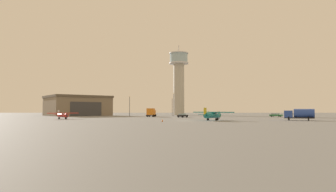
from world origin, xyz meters
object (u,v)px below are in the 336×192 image
object	(u,v)px
car_black	(183,115)
light_post_north	(172,105)
airplane_teal	(212,115)
traffic_cone_near_left	(162,120)
light_post_west	(174,102)
control_tower	(179,78)
truck_box_orange	(151,112)
car_green	(276,115)
light_post_east	(130,104)
airplane_red	(63,115)
truck_fuel_tanker_blue	(300,114)

from	to	relation	value
car_black	light_post_north	world-z (taller)	light_post_north
airplane_teal	traffic_cone_near_left	bearing A→B (deg)	157.35
light_post_north	light_post_west	bearing A→B (deg)	-76.99
airplane_teal	control_tower	bearing A→B (deg)	41.62
truck_box_orange	car_green	xyz separation A→B (m)	(47.38, -2.11, -1.02)
car_black	light_post_west	world-z (taller)	light_post_west
airplane_teal	traffic_cone_near_left	world-z (taller)	airplane_teal
control_tower	light_post_east	distance (m)	39.63
light_post_west	airplane_red	bearing A→B (deg)	-130.58
light_post_east	airplane_teal	bearing A→B (deg)	-60.48
control_tower	light_post_west	xyz separation A→B (m)	(-3.37, -25.53, -13.59)
truck_box_orange	light_post_north	bearing A→B (deg)	-24.36
truck_box_orange	traffic_cone_near_left	distance (m)	46.78
car_green	light_post_north	distance (m)	42.21
car_green	car_black	world-z (taller)	same
airplane_teal	light_post_east	bearing A→B (deg)	67.64
light_post_west	traffic_cone_near_left	bearing A→B (deg)	-94.10
car_black	car_green	bearing A→B (deg)	-38.48
truck_box_orange	light_post_east	xyz separation A→B (m)	(-9.20, 6.68, 3.24)
light_post_east	traffic_cone_near_left	xyz separation A→B (m)	(14.09, -53.18, -4.65)
control_tower	truck_box_orange	world-z (taller)	control_tower
light_post_west	light_post_east	bearing A→B (deg)	-166.35
control_tower	light_post_north	bearing A→B (deg)	-99.77
car_green	airplane_teal	bearing A→B (deg)	-83.64
control_tower	airplane_red	world-z (taller)	control_tower
car_green	light_post_north	xyz separation A→B (m)	(-38.96, 15.75, 4.02)
control_tower	car_green	xyz separation A→B (m)	(35.00, -38.74, -18.66)
car_green	light_post_west	size ratio (longest dim) A/B	0.45
airplane_teal	light_post_west	bearing A→B (deg)	47.12
truck_fuel_tanker_blue	light_post_west	distance (m)	58.54
car_green	truck_box_orange	bearing A→B (deg)	-137.29
car_green	light_post_west	world-z (taller)	light_post_west
car_black	traffic_cone_near_left	world-z (taller)	car_black
airplane_teal	traffic_cone_near_left	distance (m)	13.99
truck_fuel_tanker_blue	light_post_north	distance (m)	60.96
car_green	traffic_cone_near_left	size ratio (longest dim) A/B	6.36
airplane_red	light_post_east	distance (m)	37.41
control_tower	light_post_west	size ratio (longest dim) A/B	3.66
car_black	light_post_east	xyz separation A→B (m)	(-20.71, 16.93, 4.26)
airplane_teal	light_post_west	xyz separation A→B (m)	(-8.04, 50.80, 4.35)
truck_fuel_tanker_blue	truck_box_orange	world-z (taller)	truck_box_orange
car_green	light_post_east	bearing A→B (deg)	-143.57
control_tower	truck_fuel_tanker_blue	bearing A→B (deg)	-70.70
truck_fuel_tanker_blue	car_black	bearing A→B (deg)	-20.13
light_post_west	traffic_cone_near_left	xyz separation A→B (m)	(-4.13, -57.60, -5.47)
truck_fuel_tanker_blue	light_post_north	bearing A→B (deg)	-33.65
car_black	light_post_east	size ratio (longest dim) A/B	0.52
truck_box_orange	traffic_cone_near_left	size ratio (longest dim) A/B	9.20
traffic_cone_near_left	car_green	bearing A→B (deg)	46.25
airplane_red	car_black	world-z (taller)	airplane_red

